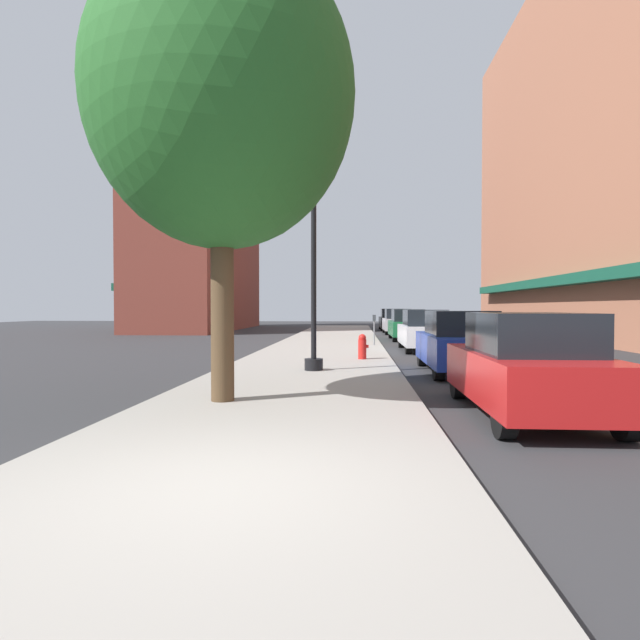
{
  "coord_description": "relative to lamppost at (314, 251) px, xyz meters",
  "views": [
    {
      "loc": [
        1.25,
        -4.79,
        1.74
      ],
      "look_at": [
        -0.13,
        15.86,
        1.26
      ],
      "focal_mm": 30.03,
      "sensor_mm": 36.0,
      "label": 1
    }
  ],
  "objects": [
    {
      "name": "sidewalk_slab",
      "position": [
        -0.17,
        10.02,
        -3.14
      ],
      "size": [
        4.8,
        50.0,
        0.12
      ],
      "primitive_type": "cube",
      "color": "gray",
      "rests_on": "ground"
    },
    {
      "name": "car_red",
      "position": [
        3.83,
        -5.02,
        -2.39
      ],
      "size": [
        1.8,
        4.3,
        1.66
      ],
      "rotation": [
        0.0,
        0.0,
        -0.01
      ],
      "color": "black",
      "rests_on": "ground"
    },
    {
      "name": "car_green",
      "position": [
        3.83,
        14.96,
        -2.39
      ],
      "size": [
        1.8,
        4.3,
        1.66
      ],
      "rotation": [
        0.0,
        0.0,
        -0.03
      ],
      "color": "black",
      "rests_on": "ground"
    },
    {
      "name": "fire_hydrant",
      "position": [
        1.29,
        3.1,
        -2.68
      ],
      "size": [
        0.33,
        0.26,
        0.79
      ],
      "color": "red",
      "rests_on": "sidewalk_slab"
    },
    {
      "name": "ground_plane",
      "position": [
        3.83,
        9.02,
        -3.2
      ],
      "size": [
        90.0,
        90.0,
        0.0
      ],
      "primitive_type": "plane",
      "color": "#2D2D30"
    },
    {
      "name": "car_black",
      "position": [
        3.83,
        27.64,
        -2.39
      ],
      "size": [
        1.8,
        4.3,
        1.66
      ],
      "rotation": [
        0.0,
        0.0,
        -0.04
      ],
      "color": "black",
      "rests_on": "ground"
    },
    {
      "name": "building_far_background",
      "position": [
        -11.18,
        28.02,
        4.3
      ],
      "size": [
        6.8,
        18.0,
        15.03
      ],
      "color": "brown",
      "rests_on": "ground"
    },
    {
      "name": "lamppost",
      "position": [
        0.0,
        0.0,
        0.0
      ],
      "size": [
        0.48,
        0.48,
        5.9
      ],
      "color": "black",
      "rests_on": "sidewalk_slab"
    },
    {
      "name": "car_blue",
      "position": [
        3.83,
        0.64,
        -2.39
      ],
      "size": [
        1.8,
        4.3,
        1.66
      ],
      "rotation": [
        0.0,
        0.0,
        -0.0
      ],
      "color": "black",
      "rests_on": "ground"
    },
    {
      "name": "parking_meter_near",
      "position": [
        1.88,
        9.45,
        -2.25
      ],
      "size": [
        0.14,
        0.09,
        1.31
      ],
      "color": "slate",
      "rests_on": "sidewalk_slab"
    },
    {
      "name": "tree_near",
      "position": [
        -1.23,
        -4.62,
        2.19
      ],
      "size": [
        4.61,
        4.61,
        7.94
      ],
      "color": "#4C3823",
      "rests_on": "sidewalk_slab"
    },
    {
      "name": "car_white",
      "position": [
        3.83,
        7.89,
        -2.39
      ],
      "size": [
        1.8,
        4.3,
        1.66
      ],
      "rotation": [
        0.0,
        0.0,
        0.03
      ],
      "color": "black",
      "rests_on": "ground"
    },
    {
      "name": "car_silver",
      "position": [
        3.83,
        21.81,
        -2.39
      ],
      "size": [
        1.8,
        4.3,
        1.66
      ],
      "rotation": [
        0.0,
        0.0,
        0.03
      ],
      "color": "black",
      "rests_on": "ground"
    }
  ]
}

